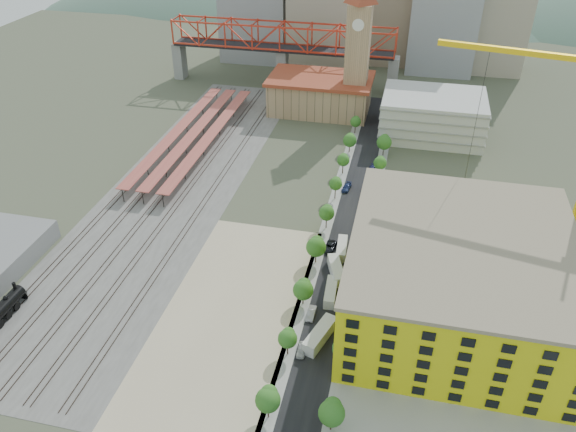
% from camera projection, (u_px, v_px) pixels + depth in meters
% --- Properties ---
extents(ground, '(400.00, 400.00, 0.00)m').
position_uv_depth(ground, '(283.00, 233.00, 144.71)').
color(ground, '#474C38').
rests_on(ground, ground).
extents(ballast_strip, '(36.00, 165.00, 0.06)m').
position_uv_depth(ballast_strip, '(178.00, 185.00, 165.67)').
color(ballast_strip, '#605E59').
rests_on(ballast_strip, ground).
extents(dirt_lot, '(28.00, 67.00, 0.06)m').
position_uv_depth(dirt_lot, '(230.00, 313.00, 119.77)').
color(dirt_lot, tan).
rests_on(dirt_lot, ground).
extents(street_asphalt, '(12.00, 170.00, 0.06)m').
position_uv_depth(street_asphalt, '(352.00, 210.00, 153.93)').
color(street_asphalt, black).
rests_on(street_asphalt, ground).
extents(sidewalk_west, '(3.00, 170.00, 0.04)m').
position_uv_depth(sidewalk_west, '(332.00, 208.00, 154.96)').
color(sidewalk_west, gray).
rests_on(sidewalk_west, ground).
extents(sidewalk_east, '(3.00, 170.00, 0.04)m').
position_uv_depth(sidewalk_east, '(372.00, 213.00, 152.91)').
color(sidewalk_east, gray).
rests_on(sidewalk_east, ground).
extents(construction_pad, '(50.00, 90.00, 0.06)m').
position_uv_depth(construction_pad, '(465.00, 312.00, 119.99)').
color(construction_pad, gray).
rests_on(construction_pad, ground).
extents(rail_tracks, '(26.56, 160.00, 0.18)m').
position_uv_depth(rail_tracks, '(172.00, 183.00, 165.94)').
color(rail_tracks, '#382B23').
rests_on(rail_tracks, ground).
extents(platform_canopies, '(16.00, 80.00, 4.12)m').
position_uv_depth(platform_canopies, '(194.00, 132.00, 186.84)').
color(platform_canopies, '#BB5A48').
rests_on(platform_canopies, ground).
extents(station_hall, '(38.00, 24.00, 13.10)m').
position_uv_depth(station_hall, '(320.00, 94.00, 208.81)').
color(station_hall, tan).
rests_on(station_hall, ground).
extents(clock_tower, '(12.00, 12.00, 52.00)m').
position_uv_depth(clock_tower, '(359.00, 38.00, 192.67)').
color(clock_tower, tan).
rests_on(clock_tower, ground).
extents(parking_garage, '(34.00, 26.00, 14.00)m').
position_uv_depth(parking_garage, '(432.00, 115.00, 191.20)').
color(parking_garage, silver).
rests_on(parking_garage, ground).
extents(truss_bridge, '(94.00, 9.60, 25.60)m').
position_uv_depth(truss_bridge, '(282.00, 40.00, 224.60)').
color(truss_bridge, gray).
rests_on(truss_bridge, ground).
extents(construction_building, '(44.60, 50.60, 18.80)m').
position_uv_depth(construction_building, '(458.00, 276.00, 115.41)').
color(construction_building, yellow).
rests_on(construction_building, ground).
extents(street_trees, '(15.40, 124.40, 8.00)m').
position_uv_depth(street_trees, '(347.00, 230.00, 145.80)').
color(street_trees, '#2E601C').
rests_on(street_trees, ground).
extents(skyline, '(133.00, 46.00, 60.00)m').
position_uv_depth(skyline, '(373.00, 12.00, 246.78)').
color(skyline, '#9EA0A3').
rests_on(skyline, ground).
extents(distant_hills, '(647.00, 264.00, 227.00)m').
position_uv_depth(distant_hills, '(432.00, 127.00, 391.79)').
color(distant_hills, '#4C6B59').
rests_on(distant_hills, ground).
extents(site_trailer_a, '(5.77, 10.68, 2.83)m').
position_uv_depth(site_trailer_a, '(320.00, 335.00, 112.49)').
color(site_trailer_a, silver).
rests_on(site_trailer_a, ground).
extents(site_trailer_b, '(2.87, 9.13, 2.47)m').
position_uv_depth(site_trailer_b, '(331.00, 292.00, 123.66)').
color(site_trailer_b, silver).
rests_on(site_trailer_b, ground).
extents(site_trailer_c, '(5.59, 10.08, 2.67)m').
position_uv_depth(site_trailer_c, '(336.00, 270.00, 129.87)').
color(site_trailer_c, silver).
rests_on(site_trailer_c, ground).
extents(site_trailer_d, '(2.85, 8.78, 2.37)m').
position_uv_depth(site_trailer_d, '(342.00, 248.00, 137.29)').
color(site_trailer_d, silver).
rests_on(site_trailer_d, ground).
extents(car_0, '(2.01, 4.31, 1.43)m').
position_uv_depth(car_0, '(301.00, 350.00, 110.09)').
color(car_0, '#BCBCBC').
rests_on(car_0, ground).
extents(car_1, '(1.73, 4.62, 1.51)m').
position_uv_depth(car_1, '(311.00, 313.00, 118.68)').
color(car_1, '#9E9DA2').
rests_on(car_1, ground).
extents(car_2, '(3.14, 5.64, 1.49)m').
position_uv_depth(car_2, '(330.00, 247.00, 138.50)').
color(car_2, black).
rests_on(car_2, ground).
extents(car_3, '(2.74, 5.30, 1.47)m').
position_uv_depth(car_3, '(347.00, 188.00, 162.80)').
color(car_3, navy).
rests_on(car_3, ground).
extents(car_4, '(2.09, 4.38, 1.45)m').
position_uv_depth(car_4, '(341.00, 311.00, 119.43)').
color(car_4, beige).
rests_on(car_4, ground).
extents(car_5, '(2.06, 4.90, 1.57)m').
position_uv_depth(car_5, '(340.00, 317.00, 117.85)').
color(car_5, gray).
rests_on(car_5, ground).
extents(car_6, '(3.17, 5.97, 1.60)m').
position_uv_depth(car_6, '(367.00, 191.00, 161.13)').
color(car_6, black).
rests_on(car_6, ground).
extents(car_7, '(2.44, 4.88, 1.36)m').
position_uv_depth(car_7, '(372.00, 169.00, 172.30)').
color(car_7, navy).
rests_on(car_7, ground).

